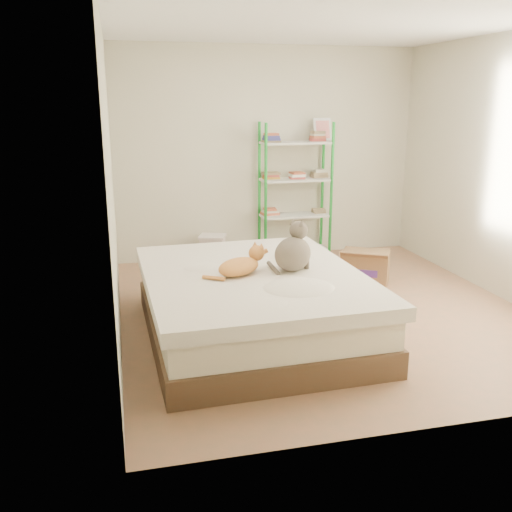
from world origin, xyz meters
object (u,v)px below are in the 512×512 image
object	(u,v)px
cardboard_box	(365,267)
white_bin	(213,249)
grey_cat	(293,247)
bed	(253,304)
shelf_unit	(296,190)
orange_cat	(239,264)

from	to	relation	value
cardboard_box	white_bin	distance (m)	1.90
white_bin	grey_cat	bearing A→B (deg)	-82.60
bed	cardboard_box	bearing A→B (deg)	34.40
bed	cardboard_box	distance (m)	1.90
bed	grey_cat	size ratio (longest dim) A/B	5.35
shelf_unit	white_bin	size ratio (longest dim) A/B	4.51
cardboard_box	grey_cat	bearing A→B (deg)	-105.76
orange_cat	shelf_unit	distance (m)	2.68
bed	shelf_unit	distance (m)	2.63
cardboard_box	shelf_unit	bearing A→B (deg)	140.50
orange_cat	cardboard_box	xyz separation A→B (m)	(1.67, 1.17, -0.48)
grey_cat	shelf_unit	world-z (taller)	shelf_unit
white_bin	orange_cat	bearing A→B (deg)	-94.04
cardboard_box	bed	bearing A→B (deg)	-113.55
orange_cat	white_bin	world-z (taller)	orange_cat
grey_cat	white_bin	world-z (taller)	grey_cat
shelf_unit	white_bin	world-z (taller)	shelf_unit
bed	white_bin	bearing A→B (deg)	87.56
bed	orange_cat	distance (m)	0.40
orange_cat	cardboard_box	distance (m)	2.09
orange_cat	shelf_unit	world-z (taller)	shelf_unit
bed	orange_cat	xyz separation A→B (m)	(-0.13, -0.05, 0.38)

